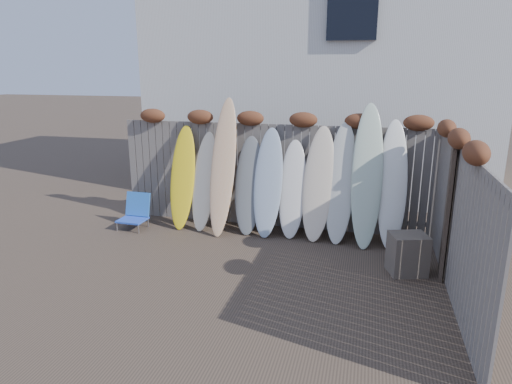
% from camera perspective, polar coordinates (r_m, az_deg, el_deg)
% --- Properties ---
extents(ground, '(80.00, 80.00, 0.00)m').
position_cam_1_polar(ground, '(6.92, -2.46, -10.59)').
color(ground, '#493A2D').
extents(back_fence, '(6.05, 0.28, 2.24)m').
position_cam_1_polar(back_fence, '(8.73, 2.29, 3.15)').
color(back_fence, slate).
rests_on(back_fence, ground).
extents(right_fence, '(0.28, 4.40, 2.24)m').
position_cam_1_polar(right_fence, '(6.60, 23.92, -2.57)').
color(right_fence, slate).
rests_on(right_fence, ground).
extents(house, '(8.50, 5.50, 6.33)m').
position_cam_1_polar(house, '(12.53, 8.46, 15.97)').
color(house, silver).
rests_on(house, ground).
extents(beach_chair, '(0.51, 0.55, 0.67)m').
position_cam_1_polar(beach_chair, '(9.17, -14.86, -2.43)').
color(beach_chair, blue).
rests_on(beach_chair, ground).
extents(wooden_crate, '(0.64, 0.58, 0.62)m').
position_cam_1_polar(wooden_crate, '(7.29, 18.42, -7.35)').
color(wooden_crate, '#50463C').
rests_on(wooden_crate, ground).
extents(lattice_panel, '(0.24, 1.34, 2.01)m').
position_cam_1_polar(lattice_panel, '(7.55, 22.78, -1.41)').
color(lattice_panel, '#3A2B23').
rests_on(lattice_panel, ground).
extents(surfboard_0, '(0.50, 0.71, 1.95)m').
position_cam_1_polar(surfboard_0, '(8.91, -9.16, 1.82)').
color(surfboard_0, yellow).
rests_on(surfboard_0, ground).
extents(surfboard_1, '(0.52, 0.70, 1.84)m').
position_cam_1_polar(surfboard_1, '(8.75, -6.46, 1.33)').
color(surfboard_1, '#FFEECA').
rests_on(surfboard_1, ground).
extents(surfboard_2, '(0.49, 0.88, 2.49)m').
position_cam_1_polar(surfboard_2, '(8.46, -4.14, 3.16)').
color(surfboard_2, '#F6BF93').
rests_on(surfboard_2, ground).
extents(surfboard_3, '(0.56, 0.67, 1.79)m').
position_cam_1_polar(surfboard_3, '(8.50, -0.91, 0.84)').
color(surfboard_3, slate).
rests_on(surfboard_3, ground).
extents(surfboard_4, '(0.53, 0.70, 1.96)m').
position_cam_1_polar(surfboard_4, '(8.37, 1.52, 1.20)').
color(surfboard_4, '#9AACC1').
rests_on(surfboard_4, ground).
extents(surfboard_5, '(0.50, 0.64, 1.75)m').
position_cam_1_polar(surfboard_5, '(8.35, 4.58, 0.38)').
color(surfboard_5, white).
rests_on(surfboard_5, ground).
extents(surfboard_6, '(0.62, 0.77, 2.02)m').
position_cam_1_polar(surfboard_6, '(8.24, 7.79, 1.04)').
color(surfboard_6, '#FBE3C2').
rests_on(surfboard_6, ground).
extents(surfboard_7, '(0.55, 0.77, 2.10)m').
position_cam_1_polar(surfboard_7, '(8.20, 10.54, 1.12)').
color(surfboard_7, silver).
rests_on(surfboard_7, ground).
extents(surfboard_8, '(0.55, 0.87, 2.44)m').
position_cam_1_polar(surfboard_8, '(8.09, 13.71, 1.99)').
color(surfboard_8, beige).
rests_on(surfboard_8, ground).
extents(surfboard_9, '(0.52, 0.78, 2.17)m').
position_cam_1_polar(surfboard_9, '(8.17, 16.68, 0.93)').
color(surfboard_9, white).
rests_on(surfboard_9, ground).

